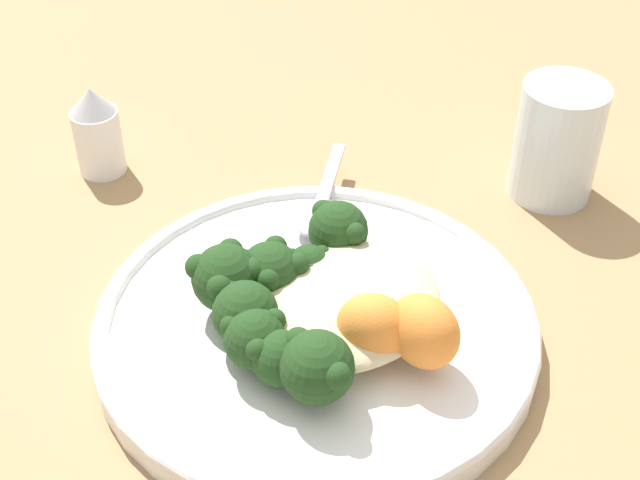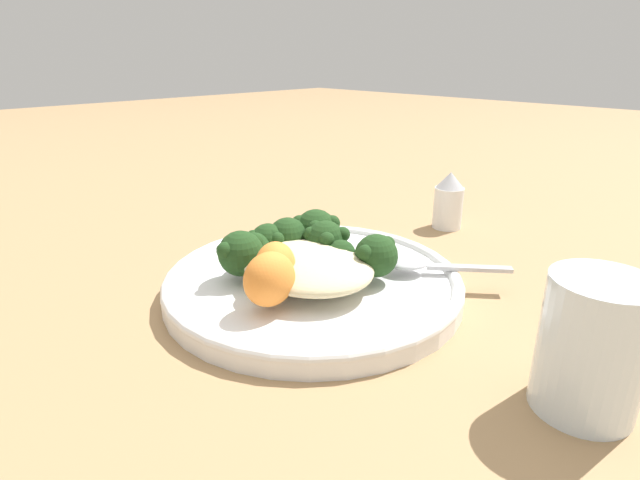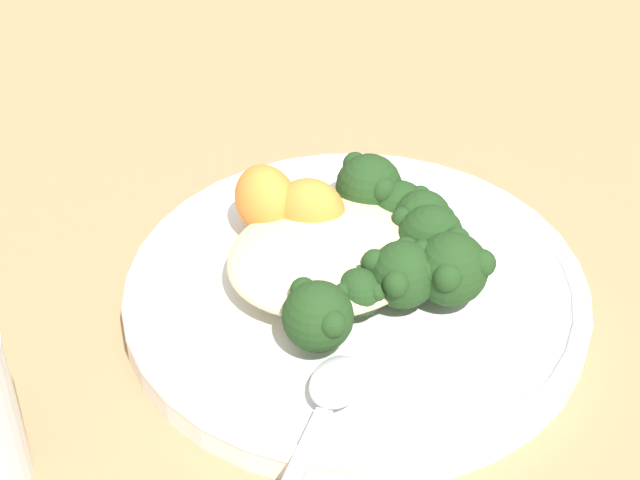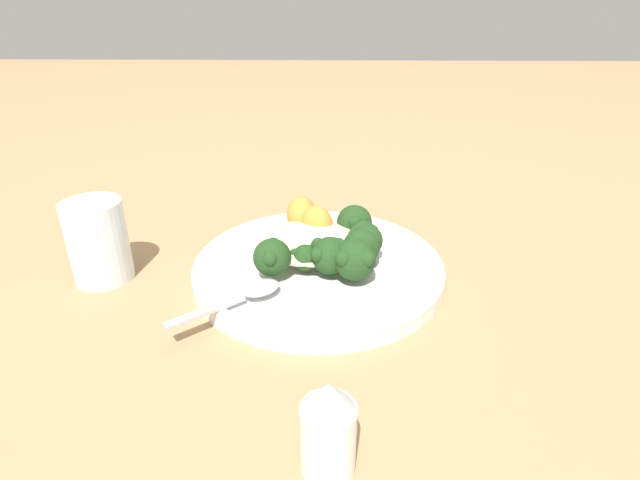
{
  "view_description": "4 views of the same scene",
  "coord_description": "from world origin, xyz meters",
  "px_view_note": "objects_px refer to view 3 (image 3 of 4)",
  "views": [
    {
      "loc": [
        0.24,
        0.31,
        0.41
      ],
      "look_at": [
        -0.03,
        -0.03,
        0.06
      ],
      "focal_mm": 50.0,
      "sensor_mm": 36.0,
      "label": 1
    },
    {
      "loc": [
        -0.32,
        0.29,
        0.22
      ],
      "look_at": [
        -0.01,
        -0.02,
        0.05
      ],
      "focal_mm": 28.0,
      "sensor_mm": 36.0,
      "label": 2
    },
    {
      "loc": [
        -0.28,
        -0.42,
        0.44
      ],
      "look_at": [
        -0.03,
        0.0,
        0.05
      ],
      "focal_mm": 60.0,
      "sensor_mm": 36.0,
      "label": 3
    },
    {
      "loc": [
        -0.0,
        -0.5,
        0.29
      ],
      "look_at": [
        -0.01,
        -0.03,
        0.06
      ],
      "focal_mm": 28.0,
      "sensor_mm": 36.0,
      "label": 4
    }
  ],
  "objects_px": {
    "broccoli_stalk_5": "(403,224)",
    "broccoli_stalk_2": "(380,268)",
    "broccoli_stalk_0": "(317,306)",
    "broccoli_stalk_6": "(382,215)",
    "broccoli_stalk_3": "(431,266)",
    "sweet_potato_chunk_1": "(310,211)",
    "spoon": "(329,400)",
    "broccoli_stalk_4": "(400,240)",
    "sweet_potato_chunk_0": "(266,201)",
    "plate": "(356,293)",
    "broccoli_stalk_7": "(364,192)",
    "broccoli_stalk_1": "(349,283)",
    "quinoa_mound": "(330,253)"
  },
  "relations": [
    {
      "from": "broccoli_stalk_3",
      "to": "broccoli_stalk_6",
      "type": "xyz_separation_m",
      "value": [
        0.01,
        0.06,
        -0.01
      ]
    },
    {
      "from": "sweet_potato_chunk_1",
      "to": "broccoli_stalk_6",
      "type": "bearing_deg",
      "value": -23.41
    },
    {
      "from": "quinoa_mound",
      "to": "broccoli_stalk_7",
      "type": "bearing_deg",
      "value": 37.24
    },
    {
      "from": "sweet_potato_chunk_1",
      "to": "broccoli_stalk_5",
      "type": "bearing_deg",
      "value": -36.46
    },
    {
      "from": "plate",
      "to": "broccoli_stalk_2",
      "type": "height_order",
      "value": "broccoli_stalk_2"
    },
    {
      "from": "broccoli_stalk_0",
      "to": "broccoli_stalk_5",
      "type": "xyz_separation_m",
      "value": [
        0.09,
        0.04,
        -0.0
      ]
    },
    {
      "from": "broccoli_stalk_0",
      "to": "broccoli_stalk_1",
      "type": "xyz_separation_m",
      "value": [
        0.03,
        0.01,
        -0.01
      ]
    },
    {
      "from": "quinoa_mound",
      "to": "broccoli_stalk_0",
      "type": "height_order",
      "value": "broccoli_stalk_0"
    },
    {
      "from": "broccoli_stalk_6",
      "to": "sweet_potato_chunk_0",
      "type": "distance_m",
      "value": 0.07
    },
    {
      "from": "broccoli_stalk_0",
      "to": "broccoli_stalk_2",
      "type": "bearing_deg",
      "value": 129.85
    },
    {
      "from": "sweet_potato_chunk_1",
      "to": "broccoli_stalk_3",
      "type": "bearing_deg",
      "value": -66.23
    },
    {
      "from": "broccoli_stalk_5",
      "to": "sweet_potato_chunk_0",
      "type": "xyz_separation_m",
      "value": [
        -0.07,
        0.06,
        0.01
      ]
    },
    {
      "from": "broccoli_stalk_0",
      "to": "broccoli_stalk_6",
      "type": "height_order",
      "value": "broccoli_stalk_0"
    },
    {
      "from": "broccoli_stalk_0",
      "to": "broccoli_stalk_3",
      "type": "xyz_separation_m",
      "value": [
        0.07,
        -0.01,
        0.0
      ]
    },
    {
      "from": "broccoli_stalk_6",
      "to": "sweet_potato_chunk_0",
      "type": "bearing_deg",
      "value": 149.96
    },
    {
      "from": "plate",
      "to": "broccoli_stalk_7",
      "type": "distance_m",
      "value": 0.07
    },
    {
      "from": "quinoa_mound",
      "to": "sweet_potato_chunk_1",
      "type": "distance_m",
      "value": 0.03
    },
    {
      "from": "broccoli_stalk_3",
      "to": "broccoli_stalk_4",
      "type": "bearing_deg",
      "value": 145.89
    },
    {
      "from": "broccoli_stalk_0",
      "to": "broccoli_stalk_1",
      "type": "distance_m",
      "value": 0.03
    },
    {
      "from": "quinoa_mound",
      "to": "sweet_potato_chunk_0",
      "type": "height_order",
      "value": "sweet_potato_chunk_0"
    },
    {
      "from": "broccoli_stalk_4",
      "to": "sweet_potato_chunk_1",
      "type": "xyz_separation_m",
      "value": [
        -0.04,
        0.05,
        0.0
      ]
    },
    {
      "from": "broccoli_stalk_2",
      "to": "sweet_potato_chunk_1",
      "type": "relative_size",
      "value": 2.52
    },
    {
      "from": "broccoli_stalk_1",
      "to": "broccoli_stalk_5",
      "type": "distance_m",
      "value": 0.06
    },
    {
      "from": "plate",
      "to": "broccoli_stalk_2",
      "type": "bearing_deg",
      "value": -67.77
    },
    {
      "from": "broccoli_stalk_4",
      "to": "spoon",
      "type": "height_order",
      "value": "broccoli_stalk_4"
    },
    {
      "from": "spoon",
      "to": "sweet_potato_chunk_1",
      "type": "bearing_deg",
      "value": -155.95
    },
    {
      "from": "quinoa_mound",
      "to": "broccoli_stalk_5",
      "type": "height_order",
      "value": "broccoli_stalk_5"
    },
    {
      "from": "broccoli_stalk_2",
      "to": "broccoli_stalk_0",
      "type": "bearing_deg",
      "value": -97.53
    },
    {
      "from": "broccoli_stalk_1",
      "to": "sweet_potato_chunk_1",
      "type": "xyz_separation_m",
      "value": [
        0.01,
        0.06,
        0.01
      ]
    },
    {
      "from": "broccoli_stalk_0",
      "to": "broccoli_stalk_1",
      "type": "bearing_deg",
      "value": 142.53
    },
    {
      "from": "broccoli_stalk_0",
      "to": "broccoli_stalk_4",
      "type": "height_order",
      "value": "same"
    },
    {
      "from": "plate",
      "to": "broccoli_stalk_4",
      "type": "bearing_deg",
      "value": 3.32
    },
    {
      "from": "sweet_potato_chunk_0",
      "to": "plate",
      "type": "bearing_deg",
      "value": -72.27
    },
    {
      "from": "broccoli_stalk_4",
      "to": "sweet_potato_chunk_0",
      "type": "xyz_separation_m",
      "value": [
        -0.05,
        0.07,
        0.01
      ]
    },
    {
      "from": "broccoli_stalk_4",
      "to": "plate",
      "type": "bearing_deg",
      "value": -139.91
    },
    {
      "from": "broccoli_stalk_6",
      "to": "spoon",
      "type": "xyz_separation_m",
      "value": [
        -0.1,
        -0.11,
        -0.01
      ]
    },
    {
      "from": "plate",
      "to": "broccoli_stalk_5",
      "type": "bearing_deg",
      "value": 18.76
    },
    {
      "from": "broccoli_stalk_0",
      "to": "sweet_potato_chunk_1",
      "type": "relative_size",
      "value": 2.78
    },
    {
      "from": "broccoli_stalk_0",
      "to": "quinoa_mound",
      "type": "bearing_deg",
      "value": 168.93
    },
    {
      "from": "quinoa_mound",
      "to": "broccoli_stalk_3",
      "type": "relative_size",
      "value": 1.21
    },
    {
      "from": "quinoa_mound",
      "to": "sweet_potato_chunk_0",
      "type": "bearing_deg",
      "value": 103.93
    },
    {
      "from": "quinoa_mound",
      "to": "broccoli_stalk_0",
      "type": "bearing_deg",
      "value": -129.31
    },
    {
      "from": "plate",
      "to": "broccoli_stalk_7",
      "type": "relative_size",
      "value": 3.17
    },
    {
      "from": "broccoli_stalk_6",
      "to": "broccoli_stalk_1",
      "type": "bearing_deg",
      "value": -136.73
    },
    {
      "from": "sweet_potato_chunk_1",
      "to": "spoon",
      "type": "relative_size",
      "value": 0.42
    },
    {
      "from": "broccoli_stalk_0",
      "to": "broccoli_stalk_6",
      "type": "bearing_deg",
      "value": 153.09
    },
    {
      "from": "broccoli_stalk_2",
      "to": "broccoli_stalk_7",
      "type": "relative_size",
      "value": 1.26
    },
    {
      "from": "broccoli_stalk_5",
      "to": "broccoli_stalk_2",
      "type": "bearing_deg",
      "value": -121.32
    },
    {
      "from": "broccoli_stalk_2",
      "to": "broccoli_stalk_4",
      "type": "xyz_separation_m",
      "value": [
        0.03,
        0.02,
        -0.0
      ]
    },
    {
      "from": "broccoli_stalk_4",
      "to": "sweet_potato_chunk_0",
      "type": "relative_size",
      "value": 2.35
    }
  ]
}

